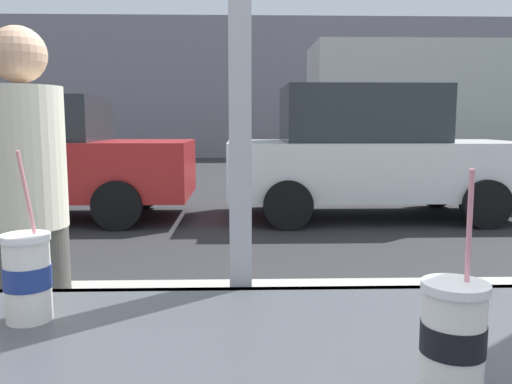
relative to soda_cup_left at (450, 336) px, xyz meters
name	(u,v)px	position (x,y,z in m)	size (l,w,h in m)	color
ground_plane	(240,201)	(-0.29, 8.44, -1.08)	(60.00, 60.00, 0.00)	#2D2D30
sidewalk_strip	(240,365)	(-0.29, 2.04, -1.02)	(16.00, 2.80, 0.11)	#B2ADA3
building_facade_far	(240,89)	(-0.29, 20.32, 1.60)	(28.00, 1.20, 5.36)	gray
soda_cup_left	(450,336)	(0.00, 0.00, 0.00)	(0.09, 0.09, 0.32)	white
soda_cup_right	(25,276)	(-0.69, 0.29, 0.00)	(0.09, 0.09, 0.32)	silver
parked_car_red	(27,157)	(-3.30, 6.83, -0.20)	(4.51, 1.89, 1.72)	red
parked_car_white	(367,153)	(1.54, 6.83, -0.15)	(4.14, 1.96, 1.87)	silver
box_truck	(456,108)	(4.89, 11.90, 0.64)	(7.34, 2.44, 3.18)	beige
pedestrian	(26,204)	(-1.15, 1.44, -0.03)	(0.32, 0.32, 1.63)	#484843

